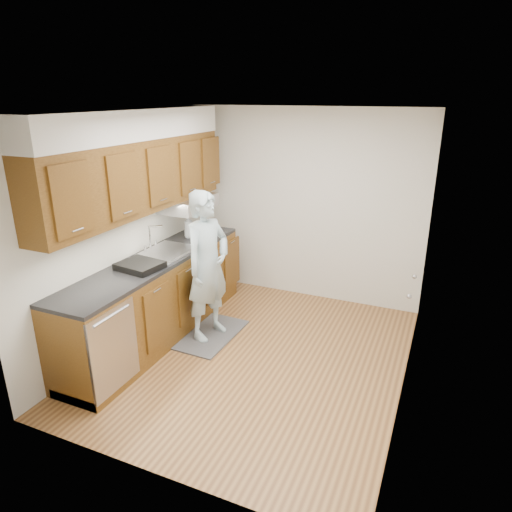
# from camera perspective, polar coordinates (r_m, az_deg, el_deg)

# --- Properties ---
(floor) EXTENTS (3.50, 3.50, 0.00)m
(floor) POSITION_cam_1_polar(r_m,az_deg,el_deg) (4.98, -0.07, -12.44)
(floor) COLOR olive
(floor) RESTS_ON ground
(ceiling) EXTENTS (3.50, 3.50, 0.00)m
(ceiling) POSITION_cam_1_polar(r_m,az_deg,el_deg) (4.22, -0.09, 17.70)
(ceiling) COLOR white
(ceiling) RESTS_ON wall_left
(wall_left) EXTENTS (0.02, 3.50, 2.50)m
(wall_left) POSITION_cam_1_polar(r_m,az_deg,el_deg) (5.20, -15.46, 3.38)
(wall_left) COLOR silver
(wall_left) RESTS_ON floor
(wall_right) EXTENTS (0.02, 3.50, 2.50)m
(wall_right) POSITION_cam_1_polar(r_m,az_deg,el_deg) (4.11, 19.47, -1.34)
(wall_right) COLOR silver
(wall_right) RESTS_ON floor
(wall_back) EXTENTS (3.00, 0.02, 2.50)m
(wall_back) POSITION_cam_1_polar(r_m,az_deg,el_deg) (6.02, 6.62, 6.17)
(wall_back) COLOR silver
(wall_back) RESTS_ON floor
(counter) EXTENTS (0.64, 2.80, 1.30)m
(counter) POSITION_cam_1_polar(r_m,az_deg,el_deg) (5.28, -12.16, -4.90)
(counter) COLOR brown
(counter) RESTS_ON floor
(upper_cabinets) EXTENTS (0.47, 2.80, 1.21)m
(upper_cabinets) POSITION_cam_1_polar(r_m,az_deg,el_deg) (4.98, -14.32, 11.06)
(upper_cabinets) COLOR brown
(upper_cabinets) RESTS_ON wall_left
(closet_door) EXTENTS (0.02, 1.22, 2.05)m
(closet_door) POSITION_cam_1_polar(r_m,az_deg,el_deg) (4.47, 19.33, -2.74)
(closet_door) COLOR silver
(closet_door) RESTS_ON wall_right
(floor_mat) EXTENTS (0.58, 0.95, 0.02)m
(floor_mat) POSITION_cam_1_polar(r_m,az_deg,el_deg) (5.39, -5.72, -9.70)
(floor_mat) COLOR #5E5E60
(floor_mat) RESTS_ON floor
(person) EXTENTS (0.59, 0.76, 1.90)m
(person) POSITION_cam_1_polar(r_m,az_deg,el_deg) (4.99, -6.09, -0.06)
(person) COLOR #A6C0C9
(person) RESTS_ON floor_mat
(soap_bottle_a) EXTENTS (0.16, 0.16, 0.30)m
(soap_bottle_a) POSITION_cam_1_polar(r_m,az_deg,el_deg) (5.74, -8.42, 3.74)
(soap_bottle_a) COLOR silver
(soap_bottle_a) RESTS_ON counter
(soap_bottle_b) EXTENTS (0.10, 0.10, 0.19)m
(soap_bottle_b) POSITION_cam_1_polar(r_m,az_deg,el_deg) (5.66, -6.39, 3.04)
(soap_bottle_b) COLOR silver
(soap_bottle_b) RESTS_ON counter
(soap_bottle_c) EXTENTS (0.21, 0.21, 0.19)m
(soap_bottle_c) POSITION_cam_1_polar(r_m,az_deg,el_deg) (5.72, -7.35, 3.19)
(soap_bottle_c) COLOR silver
(soap_bottle_c) RESTS_ON counter
(dish_rack) EXTENTS (0.47, 0.41, 0.07)m
(dish_rack) POSITION_cam_1_polar(r_m,az_deg,el_deg) (4.84, -14.31, -1.17)
(dish_rack) COLOR black
(dish_rack) RESTS_ON counter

